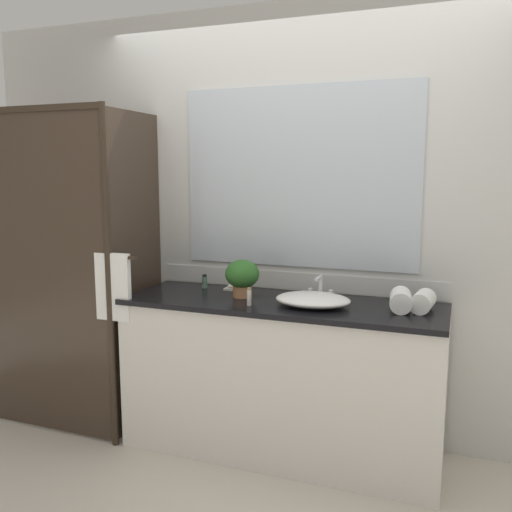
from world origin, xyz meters
TOP-DOWN VIEW (x-y plane):
  - ground_plane at (0.00, 0.00)m, footprint 8.00×8.00m
  - wall_back_with_mirror at (0.00, 0.34)m, footprint 4.40×0.06m
  - vanity_cabinet at (0.00, 0.01)m, footprint 1.80×0.58m
  - shower_enclosure at (-1.27, -0.19)m, footprint 1.20×0.59m
  - sink_basin at (0.19, -0.04)m, footprint 0.41×0.32m
  - faucet at (0.19, 0.13)m, footprint 0.17×0.13m
  - potted_plant at (-0.25, 0.03)m, footprint 0.20×0.20m
  - soap_dish at (-0.37, 0.18)m, footprint 0.10×0.07m
  - amenity_bottle_body_wash at (-0.13, -0.15)m, footprint 0.02×0.02m
  - amenity_bottle_shampoo at (-0.56, 0.18)m, footprint 0.03×0.03m
  - rolled_towel_near_edge at (0.76, 0.04)m, footprint 0.13×0.19m
  - rolled_towel_middle at (0.65, 0.02)m, footprint 0.13×0.21m

SIDE VIEW (x-z plane):
  - ground_plane at x=0.00m, z-range 0.00..0.00m
  - vanity_cabinet at x=0.00m, z-range 0.00..0.90m
  - soap_dish at x=-0.37m, z-range 0.90..0.93m
  - sink_basin at x=0.19m, z-range 0.90..0.97m
  - amenity_bottle_shampoo at x=-0.56m, z-range 0.90..0.98m
  - faucet at x=0.19m, z-range 0.87..1.02m
  - amenity_bottle_body_wash at x=-0.13m, z-range 0.90..1.00m
  - rolled_towel_near_edge at x=0.76m, z-range 0.90..1.01m
  - rolled_towel_middle at x=0.65m, z-range 0.90..1.01m
  - potted_plant at x=-0.25m, z-range 0.92..1.13m
  - shower_enclosure at x=-1.27m, z-range 0.03..2.03m
  - wall_back_with_mirror at x=0.00m, z-range 0.01..2.61m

